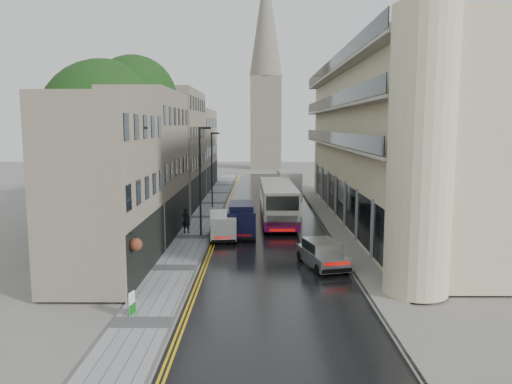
{
  "coord_description": "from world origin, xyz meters",
  "views": [
    {
      "loc": [
        -0.89,
        -17.81,
        8.48
      ],
      "look_at": [
        -1.08,
        18.0,
        3.7
      ],
      "focal_mm": 35.0,
      "sensor_mm": 36.0,
      "label": 1
    }
  ],
  "objects_px": {
    "cream_bus": "(264,209)",
    "lamp_post_near": "(200,182)",
    "tree_far": "(148,148)",
    "silver_hatchback": "(318,261)",
    "tree_near": "(106,146)",
    "white_van": "(211,230)",
    "navy_van": "(228,223)",
    "pedestrian": "(186,220)",
    "estate_sign": "(131,303)",
    "white_lorry": "(280,190)",
    "lamp_post_far": "(212,170)"
  },
  "relations": [
    {
      "from": "white_lorry",
      "to": "pedestrian",
      "type": "distance_m",
      "value": 14.59
    },
    {
      "from": "white_lorry",
      "to": "navy_van",
      "type": "bearing_deg",
      "value": -109.77
    },
    {
      "from": "white_van",
      "to": "lamp_post_far",
      "type": "xyz_separation_m",
      "value": [
        -1.39,
        15.63,
        2.94
      ]
    },
    {
      "from": "white_van",
      "to": "estate_sign",
      "type": "distance_m",
      "value": 14.09
    },
    {
      "from": "lamp_post_near",
      "to": "tree_far",
      "type": "bearing_deg",
      "value": 113.39
    },
    {
      "from": "lamp_post_far",
      "to": "cream_bus",
      "type": "bearing_deg",
      "value": -75.71
    },
    {
      "from": "lamp_post_near",
      "to": "lamp_post_far",
      "type": "bearing_deg",
      "value": 87.57
    },
    {
      "from": "white_van",
      "to": "lamp_post_near",
      "type": "distance_m",
      "value": 4.1
    },
    {
      "from": "navy_van",
      "to": "lamp_post_near",
      "type": "bearing_deg",
      "value": 146.2
    },
    {
      "from": "cream_bus",
      "to": "lamp_post_near",
      "type": "relative_size",
      "value": 1.5
    },
    {
      "from": "cream_bus",
      "to": "silver_hatchback",
      "type": "bearing_deg",
      "value": -78.3
    },
    {
      "from": "lamp_post_far",
      "to": "pedestrian",
      "type": "bearing_deg",
      "value": -106.23
    },
    {
      "from": "cream_bus",
      "to": "white_lorry",
      "type": "bearing_deg",
      "value": 79.24
    },
    {
      "from": "tree_far",
      "to": "lamp_post_near",
      "type": "relative_size",
      "value": 1.51
    },
    {
      "from": "navy_van",
      "to": "cream_bus",
      "type": "bearing_deg",
      "value": 54.47
    },
    {
      "from": "tree_near",
      "to": "lamp_post_near",
      "type": "height_order",
      "value": "tree_near"
    },
    {
      "from": "cream_bus",
      "to": "navy_van",
      "type": "height_order",
      "value": "cream_bus"
    },
    {
      "from": "silver_hatchback",
      "to": "pedestrian",
      "type": "bearing_deg",
      "value": 115.57
    },
    {
      "from": "white_van",
      "to": "navy_van",
      "type": "xyz_separation_m",
      "value": [
        1.18,
        0.93,
        0.35
      ]
    },
    {
      "from": "lamp_post_near",
      "to": "lamp_post_far",
      "type": "distance_m",
      "value": 13.35
    },
    {
      "from": "tree_near",
      "to": "white_van",
      "type": "bearing_deg",
      "value": -17.4
    },
    {
      "from": "silver_hatchback",
      "to": "lamp_post_far",
      "type": "distance_m",
      "value": 24.86
    },
    {
      "from": "lamp_post_near",
      "to": "white_lorry",
      "type": "bearing_deg",
      "value": 59.09
    },
    {
      "from": "tree_far",
      "to": "silver_hatchback",
      "type": "relative_size",
      "value": 2.84
    },
    {
      "from": "white_lorry",
      "to": "white_van",
      "type": "xyz_separation_m",
      "value": [
        -5.63,
        -15.39,
        -0.9
      ]
    },
    {
      "from": "white_van",
      "to": "lamp_post_far",
      "type": "relative_size",
      "value": 0.56
    },
    {
      "from": "navy_van",
      "to": "estate_sign",
      "type": "distance_m",
      "value": 15.25
    },
    {
      "from": "cream_bus",
      "to": "white_lorry",
      "type": "relative_size",
      "value": 1.72
    },
    {
      "from": "tree_far",
      "to": "navy_van",
      "type": "height_order",
      "value": "tree_far"
    },
    {
      "from": "silver_hatchback",
      "to": "white_van",
      "type": "xyz_separation_m",
      "value": [
        -6.8,
        7.63,
        0.15
      ]
    },
    {
      "from": "silver_hatchback",
      "to": "navy_van",
      "type": "xyz_separation_m",
      "value": [
        -5.62,
        8.57,
        0.5
      ]
    },
    {
      "from": "tree_far",
      "to": "lamp_post_far",
      "type": "relative_size",
      "value": 1.63
    },
    {
      "from": "lamp_post_near",
      "to": "silver_hatchback",
      "type": "bearing_deg",
      "value": -55.71
    },
    {
      "from": "silver_hatchback",
      "to": "lamp_post_near",
      "type": "distance_m",
      "value": 13.09
    },
    {
      "from": "white_lorry",
      "to": "navy_van",
      "type": "distance_m",
      "value": 15.14
    },
    {
      "from": "cream_bus",
      "to": "lamp_post_near",
      "type": "distance_m",
      "value": 6.18
    },
    {
      "from": "tree_near",
      "to": "cream_bus",
      "type": "relative_size",
      "value": 1.13
    },
    {
      "from": "tree_far",
      "to": "estate_sign",
      "type": "bearing_deg",
      "value": -79.18
    },
    {
      "from": "tree_far",
      "to": "white_van",
      "type": "bearing_deg",
      "value": -63.1
    },
    {
      "from": "tree_near",
      "to": "navy_van",
      "type": "bearing_deg",
      "value": -9.89
    },
    {
      "from": "silver_hatchback",
      "to": "lamp_post_near",
      "type": "bearing_deg",
      "value": 113.75
    },
    {
      "from": "silver_hatchback",
      "to": "pedestrian",
      "type": "distance_m",
      "value": 14.08
    },
    {
      "from": "white_van",
      "to": "lamp_post_near",
      "type": "height_order",
      "value": "lamp_post_near"
    },
    {
      "from": "lamp_post_far",
      "to": "estate_sign",
      "type": "xyz_separation_m",
      "value": [
        -0.88,
        -29.53,
        -3.31
      ]
    },
    {
      "from": "tree_near",
      "to": "lamp_post_near",
      "type": "bearing_deg",
      "value": -2.2
    },
    {
      "from": "cream_bus",
      "to": "white_van",
      "type": "height_order",
      "value": "cream_bus"
    },
    {
      "from": "pedestrian",
      "to": "estate_sign",
      "type": "height_order",
      "value": "pedestrian"
    },
    {
      "from": "tree_far",
      "to": "cream_bus",
      "type": "xyz_separation_m",
      "value": [
        11.79,
        -10.52,
        -4.53
      ]
    },
    {
      "from": "silver_hatchback",
      "to": "estate_sign",
      "type": "distance_m",
      "value": 11.02
    },
    {
      "from": "white_lorry",
      "to": "lamp_post_far",
      "type": "height_order",
      "value": "lamp_post_far"
    }
  ]
}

